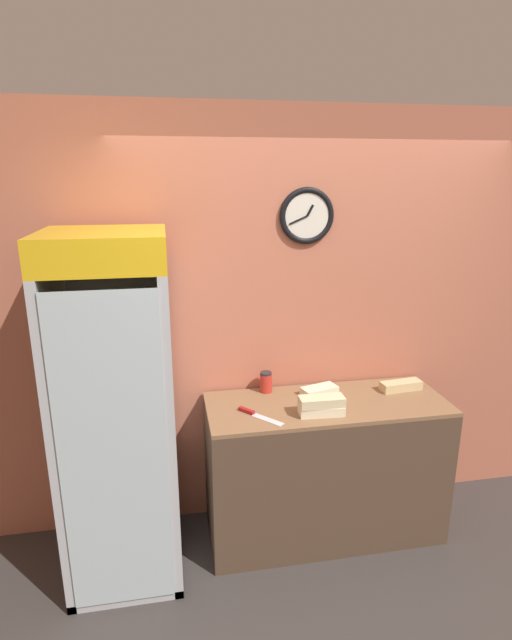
# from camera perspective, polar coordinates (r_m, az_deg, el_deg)

# --- Properties ---
(ground_plane) EXTENTS (14.00, 14.00, 0.00)m
(ground_plane) POSITION_cam_1_polar(r_m,az_deg,el_deg) (3.11, 13.04, -31.83)
(ground_plane) COLOR #383330
(wall_back) EXTENTS (5.20, 0.09, 2.70)m
(wall_back) POSITION_cam_1_polar(r_m,az_deg,el_deg) (3.32, 6.61, -0.21)
(wall_back) COLOR #B7664C
(wall_back) RESTS_ON ground_plane
(prep_counter) EXTENTS (1.50, 0.58, 0.93)m
(prep_counter) POSITION_cam_1_polar(r_m,az_deg,el_deg) (3.40, 7.82, -16.38)
(prep_counter) COLOR #4C3828
(prep_counter) RESTS_ON ground_plane
(beverage_cooler) EXTENTS (0.63, 0.72, 2.02)m
(beverage_cooler) POSITION_cam_1_polar(r_m,az_deg,el_deg) (2.95, -15.54, -8.27)
(beverage_cooler) COLOR #B2B7BC
(beverage_cooler) RESTS_ON ground_plane
(sandwich_stack_bottom) EXTENTS (0.27, 0.12, 0.06)m
(sandwich_stack_bottom) POSITION_cam_1_polar(r_m,az_deg,el_deg) (3.01, 7.47, -10.17)
(sandwich_stack_bottom) COLOR beige
(sandwich_stack_bottom) RESTS_ON prep_counter
(sandwich_stack_middle) EXTENTS (0.27, 0.11, 0.06)m
(sandwich_stack_middle) POSITION_cam_1_polar(r_m,az_deg,el_deg) (2.98, 7.51, -9.21)
(sandwich_stack_middle) COLOR beige
(sandwich_stack_middle) RESTS_ON sandwich_stack_bottom
(sandwich_flat_left) EXTENTS (0.28, 0.12, 0.06)m
(sandwich_flat_left) POSITION_cam_1_polar(r_m,az_deg,el_deg) (3.43, 16.22, -7.22)
(sandwich_flat_left) COLOR tan
(sandwich_flat_left) RESTS_ON prep_counter
(sandwich_flat_right) EXTENTS (0.25, 0.17, 0.05)m
(sandwich_flat_right) POSITION_cam_1_polar(r_m,az_deg,el_deg) (3.26, 7.26, -8.01)
(sandwich_flat_right) COLOR beige
(sandwich_flat_right) RESTS_ON prep_counter
(chefs_knife) EXTENTS (0.23, 0.26, 0.02)m
(chefs_knife) POSITION_cam_1_polar(r_m,az_deg,el_deg) (2.98, -0.21, -10.69)
(chefs_knife) COLOR silver
(chefs_knife) RESTS_ON prep_counter
(condiment_jar) EXTENTS (0.08, 0.08, 0.13)m
(condiment_jar) POSITION_cam_1_polar(r_m,az_deg,el_deg) (3.26, 1.14, -7.11)
(condiment_jar) COLOR #B72D23
(condiment_jar) RESTS_ON prep_counter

